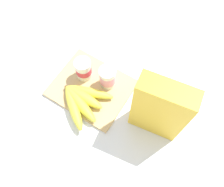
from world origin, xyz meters
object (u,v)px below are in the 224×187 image
at_px(cutting_board, 91,88).
at_px(yogurt_cup_back, 108,77).
at_px(yogurt_cup_front, 84,69).
at_px(cereal_box, 159,110).
at_px(banana_bunch, 81,100).

relative_size(cutting_board, yogurt_cup_back, 3.07).
bearing_deg(yogurt_cup_back, yogurt_cup_front, -169.65).
height_order(cereal_box, yogurt_cup_front, cereal_box).
bearing_deg(cereal_box, yogurt_cup_back, 159.03).
height_order(cutting_board, cereal_box, cereal_box).
bearing_deg(cutting_board, cereal_box, -0.37).
height_order(yogurt_cup_back, banana_bunch, yogurt_cup_back).
bearing_deg(yogurt_cup_front, yogurt_cup_back, 10.35).
height_order(cereal_box, banana_bunch, cereal_box).
bearing_deg(banana_bunch, yogurt_cup_front, 119.34).
xyz_separation_m(cutting_board, cereal_box, (0.27, -0.00, 0.14)).
distance_m(yogurt_cup_front, yogurt_cup_back, 0.10).
bearing_deg(cutting_board, banana_bunch, -85.36).
distance_m(cutting_board, cereal_box, 0.31).
relative_size(yogurt_cup_back, banana_bunch, 0.47).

